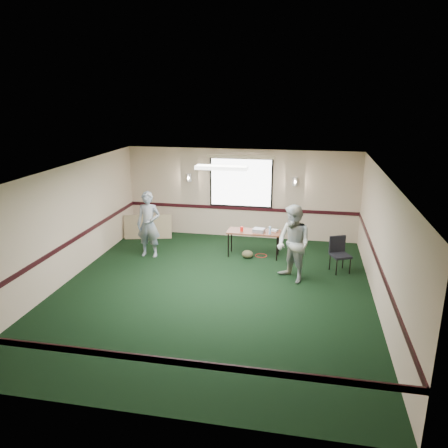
% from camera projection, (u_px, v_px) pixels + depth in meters
% --- Properties ---
extents(ground, '(8.00, 8.00, 0.00)m').
position_uv_depth(ground, '(213.00, 291.00, 9.80)').
color(ground, black).
rests_on(ground, ground).
extents(room_shell, '(8.00, 8.02, 8.00)m').
position_uv_depth(room_shell, '(230.00, 201.00, 11.34)').
color(room_shell, '#CDB294').
rests_on(room_shell, ground).
extents(folding_table, '(1.43, 0.59, 0.71)m').
position_uv_depth(folding_table, '(254.00, 233.00, 11.74)').
color(folding_table, '#5E2F1B').
rests_on(folding_table, ground).
extents(projector, '(0.33, 0.29, 0.10)m').
position_uv_depth(projector, '(259.00, 230.00, 11.64)').
color(projector, gray).
rests_on(projector, folding_table).
extents(game_console, '(0.23, 0.21, 0.05)m').
position_uv_depth(game_console, '(274.00, 230.00, 11.73)').
color(game_console, silver).
rests_on(game_console, folding_table).
extents(red_cup, '(0.08, 0.08, 0.13)m').
position_uv_depth(red_cup, '(242.00, 229.00, 11.71)').
color(red_cup, red).
rests_on(red_cup, folding_table).
extents(water_bottle, '(0.06, 0.06, 0.21)m').
position_uv_depth(water_bottle, '(270.00, 230.00, 11.46)').
color(water_bottle, '#8BB3E4').
rests_on(water_bottle, folding_table).
extents(duffel_bag, '(0.34, 0.28, 0.22)m').
position_uv_depth(duffel_bag, '(247.00, 254.00, 11.75)').
color(duffel_bag, '#4B452A').
rests_on(duffel_bag, ground).
extents(cable_coil, '(0.42, 0.42, 0.02)m').
position_uv_depth(cable_coil, '(261.00, 256.00, 11.93)').
color(cable_coil, red).
rests_on(cable_coil, ground).
extents(folded_table, '(1.43, 0.55, 0.73)m').
position_uv_depth(folded_table, '(148.00, 227.00, 13.27)').
color(folded_table, tan).
rests_on(folded_table, ground).
extents(conference_chair, '(0.57, 0.58, 0.88)m').
position_uv_depth(conference_chair, '(339.00, 251.00, 10.82)').
color(conference_chair, black).
rests_on(conference_chair, ground).
extents(person_left, '(0.65, 0.43, 1.79)m').
position_uv_depth(person_left, '(149.00, 224.00, 11.70)').
color(person_left, '#3C5A84').
rests_on(person_left, ground).
extents(person_right, '(1.11, 1.12, 1.83)m').
position_uv_depth(person_right, '(293.00, 244.00, 10.13)').
color(person_right, '#7798BA').
rests_on(person_right, ground).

